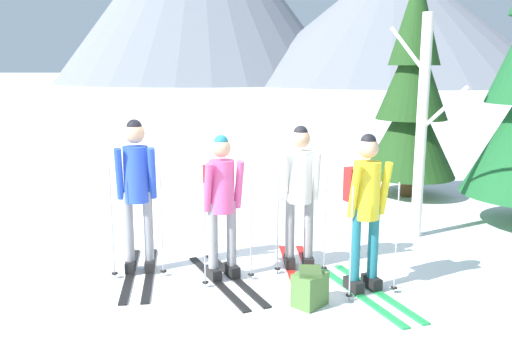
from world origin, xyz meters
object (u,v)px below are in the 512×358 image
at_px(skier_in_white, 300,190).
at_px(pine_tree_mid, 412,96).
at_px(skier_in_yellow, 365,205).
at_px(skier_in_blue, 137,190).
at_px(skier_in_pink, 221,200).
at_px(backpack_on_snow_front, 310,288).
at_px(birch_tree_tall, 422,125).

relative_size(skier_in_white, pine_tree_mid, 0.44).
bearing_deg(skier_in_yellow, skier_in_blue, 170.69).
relative_size(skier_in_blue, pine_tree_mid, 0.44).
bearing_deg(skier_in_pink, pine_tree_mid, 54.70).
height_order(skier_in_pink, backpack_on_snow_front, skier_in_pink).
bearing_deg(backpack_on_snow_front, pine_tree_mid, 67.64).
relative_size(skier_in_pink, pine_tree_mid, 0.41).
height_order(skier_in_blue, skier_in_pink, skier_in_blue).
height_order(birch_tree_tall, backpack_on_snow_front, birch_tree_tall).
bearing_deg(skier_in_yellow, birch_tree_tall, 62.77).
height_order(skier_in_pink, skier_in_white, skier_in_white).
height_order(skier_in_white, pine_tree_mid, pine_tree_mid).
bearing_deg(birch_tree_tall, skier_in_pink, -146.29).
bearing_deg(skier_in_blue, backpack_on_snow_front, -23.25).
xyz_separation_m(skier_in_pink, birch_tree_tall, (2.54, 1.70, 0.66)).
distance_m(skier_in_pink, pine_tree_mid, 5.19).
distance_m(skier_in_pink, backpack_on_snow_front, 1.38).
height_order(skier_in_blue, skier_in_white, skier_in_blue).
xyz_separation_m(pine_tree_mid, backpack_on_snow_front, (-2.00, -4.87, -1.64)).
xyz_separation_m(skier_in_blue, skier_in_white, (1.84, 0.24, -0.03)).
height_order(skier_in_pink, birch_tree_tall, birch_tree_tall).
distance_m(skier_in_blue, pine_tree_mid, 5.70).
relative_size(skier_in_yellow, backpack_on_snow_front, 4.20).
relative_size(skier_in_pink, skier_in_yellow, 0.98).
relative_size(skier_in_blue, skier_in_pink, 1.08).
relative_size(skier_in_white, skier_in_yellow, 1.03).
bearing_deg(backpack_on_snow_front, skier_in_pink, 143.75).
bearing_deg(birch_tree_tall, skier_in_blue, -155.95).
distance_m(skier_in_blue, skier_in_pink, 0.98).
bearing_deg(skier_in_blue, skier_in_white, 7.48).
height_order(skier_in_blue, pine_tree_mid, pine_tree_mid).
bearing_deg(skier_in_white, pine_tree_mid, 61.25).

